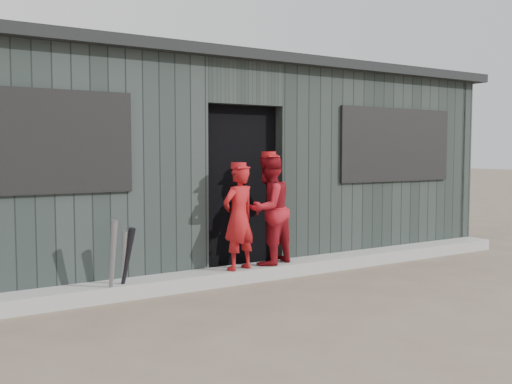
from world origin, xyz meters
TOP-DOWN VIEW (x-y plane):
  - ground at (0.00, 0.00)m, footprint 80.00×80.00m
  - curb at (0.00, 1.82)m, footprint 8.00×0.36m
  - bat_left at (-1.58, 1.73)m, footprint 0.08×0.18m
  - bat_mid at (-1.73, 1.62)m, footprint 0.08×0.23m
  - bat_right at (-1.56, 1.71)m, footprint 0.17×0.24m
  - player_red_left at (-0.26, 1.74)m, footprint 0.48×0.37m
  - player_red_right at (0.19, 1.83)m, footprint 0.76×0.68m
  - player_grey_back at (0.56, 2.33)m, footprint 0.67×0.57m
  - dugout at (-0.00, 3.50)m, footprint 8.30×3.30m

SIDE VIEW (x-z plane):
  - ground at x=0.00m, z-range 0.00..0.00m
  - curb at x=0.00m, z-range 0.00..0.15m
  - bat_left at x=-1.58m, z-range 0.00..0.69m
  - bat_right at x=-1.56m, z-range 0.00..0.72m
  - bat_mid at x=-1.73m, z-range 0.00..0.82m
  - player_grey_back at x=0.56m, z-range 0.00..1.17m
  - player_red_left at x=-0.26m, z-range 0.15..1.31m
  - player_red_right at x=0.19m, z-range 0.15..1.43m
  - dugout at x=0.00m, z-range -0.02..2.60m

